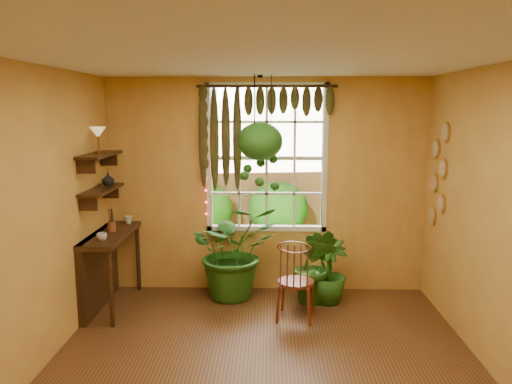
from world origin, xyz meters
TOP-DOWN VIEW (x-y plane):
  - floor at (0.00, 0.00)m, footprint 4.50×4.50m
  - ceiling at (0.00, 0.00)m, footprint 4.50×4.50m
  - wall_back at (0.00, 2.25)m, footprint 4.00×0.00m
  - wall_left at (-2.00, 0.00)m, footprint 0.00×4.50m
  - window at (0.00, 2.28)m, footprint 1.52×0.10m
  - valance_vine at (-0.08, 2.16)m, footprint 1.70×0.12m
  - string_lights at (-0.76, 2.19)m, footprint 0.03×0.03m
  - wall_plates at (1.98, 1.79)m, footprint 0.04×0.32m
  - counter_ledge at (-1.91, 1.60)m, footprint 0.40×1.20m
  - shelf_lower at (-1.88, 1.60)m, footprint 0.25×0.90m
  - shelf_upper at (-1.88, 1.60)m, footprint 0.25×0.90m
  - backyard at (0.24, 6.87)m, footprint 14.00×10.00m
  - windsor_chair at (0.33, 1.30)m, footprint 0.47×0.49m
  - potted_plant_left at (-0.39, 1.96)m, footprint 1.29×1.19m
  - potted_plant_mid at (0.58, 1.76)m, footprint 0.62×0.56m
  - potted_plant_right at (0.74, 1.80)m, footprint 0.51×0.51m
  - hanging_basket at (-0.08, 1.92)m, footprint 0.53×0.53m
  - cup_a at (-1.78, 1.25)m, footprint 0.12×0.12m
  - cup_b at (-1.72, 2.07)m, footprint 0.12×0.12m
  - brush_jar at (-1.80, 1.66)m, footprint 0.09×0.09m
  - shelf_vase at (-1.87, 1.83)m, footprint 0.16×0.16m
  - tiffany_lamp at (-1.86, 1.53)m, footprint 0.18×0.18m

SIDE VIEW (x-z plane):
  - floor at x=0.00m, z-range 0.00..0.00m
  - windsor_chair at x=0.33m, z-range -0.23..0.84m
  - potted_plant_right at x=0.74m, z-range 0.00..0.79m
  - potted_plant_mid at x=0.58m, z-range 0.00..0.93m
  - counter_ledge at x=-1.91m, z-range 0.10..1.00m
  - potted_plant_left at x=-0.39m, z-range 0.00..1.18m
  - cup_a at x=-1.78m, z-range 0.90..0.99m
  - cup_b at x=-1.72m, z-range 0.90..0.99m
  - brush_jar at x=-1.80m, z-range 0.86..1.20m
  - backyard at x=0.24m, z-range -4.72..7.28m
  - wall_back at x=0.00m, z-range -0.65..3.35m
  - wall_left at x=-2.00m, z-range -0.90..3.60m
  - shelf_lower at x=-1.88m, z-range 1.38..1.42m
  - shelf_vase at x=-1.87m, z-range 1.42..1.57m
  - wall_plates at x=1.98m, z-range 1.00..2.10m
  - window at x=0.00m, z-range 0.77..2.63m
  - string_lights at x=-0.76m, z-range 0.98..2.52m
  - shelf_upper at x=-1.88m, z-range 1.78..1.82m
  - hanging_basket at x=-0.08m, z-range 1.21..2.57m
  - tiffany_lamp at x=-1.86m, z-range 1.89..2.19m
  - valance_vine at x=-0.08m, z-range 1.73..2.83m
  - ceiling at x=0.00m, z-range 2.70..2.70m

